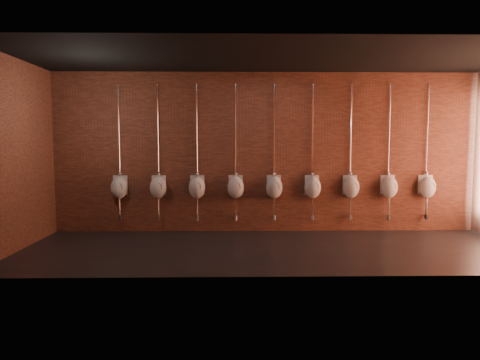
% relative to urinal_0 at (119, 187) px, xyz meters
% --- Properties ---
extents(ground, '(8.50, 8.50, 0.00)m').
position_rel_urinal_0_xyz_m(ground, '(2.93, -1.39, -0.92)').
color(ground, black).
rests_on(ground, ground).
extents(room_shell, '(8.54, 3.04, 3.22)m').
position_rel_urinal_0_xyz_m(room_shell, '(2.93, -1.39, 1.09)').
color(room_shell, black).
rests_on(room_shell, ground).
extents(urinal_0, '(0.36, 0.32, 2.71)m').
position_rel_urinal_0_xyz_m(urinal_0, '(0.00, 0.00, 0.00)').
color(urinal_0, white).
rests_on(urinal_0, ground).
extents(urinal_1, '(0.36, 0.32, 2.71)m').
position_rel_urinal_0_xyz_m(urinal_1, '(0.77, 0.00, 0.00)').
color(urinal_1, white).
rests_on(urinal_1, ground).
extents(urinal_2, '(0.36, 0.32, 2.71)m').
position_rel_urinal_0_xyz_m(urinal_2, '(1.55, 0.00, 0.00)').
color(urinal_2, white).
rests_on(urinal_2, ground).
extents(urinal_3, '(0.36, 0.32, 2.71)m').
position_rel_urinal_0_xyz_m(urinal_3, '(2.32, 0.00, 0.00)').
color(urinal_3, white).
rests_on(urinal_3, ground).
extents(urinal_4, '(0.36, 0.32, 2.71)m').
position_rel_urinal_0_xyz_m(urinal_4, '(3.09, 0.00, 0.00)').
color(urinal_4, white).
rests_on(urinal_4, ground).
extents(urinal_5, '(0.36, 0.32, 2.71)m').
position_rel_urinal_0_xyz_m(urinal_5, '(3.87, 0.00, 0.00)').
color(urinal_5, white).
rests_on(urinal_5, ground).
extents(urinal_6, '(0.36, 0.32, 2.71)m').
position_rel_urinal_0_xyz_m(urinal_6, '(4.64, 0.00, 0.00)').
color(urinal_6, white).
rests_on(urinal_6, ground).
extents(urinal_7, '(0.36, 0.32, 2.71)m').
position_rel_urinal_0_xyz_m(urinal_7, '(5.41, 0.00, 0.00)').
color(urinal_7, white).
rests_on(urinal_7, ground).
extents(urinal_8, '(0.36, 0.32, 2.71)m').
position_rel_urinal_0_xyz_m(urinal_8, '(6.19, 0.00, 0.00)').
color(urinal_8, white).
rests_on(urinal_8, ground).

